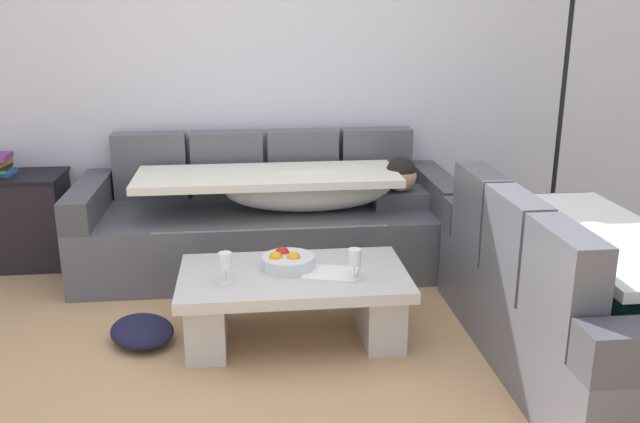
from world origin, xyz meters
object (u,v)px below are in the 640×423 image
(couch_along_wall, at_px, (274,220))
(side_cabinet, at_px, (13,220))
(wine_glass_near_left, at_px, (225,262))
(floor_lamp, at_px, (558,101))
(open_magazine, at_px, (330,273))
(fruit_bowl, at_px, (287,261))
(couch_near_window, at_px, (581,300))
(wine_glass_near_right, at_px, (355,258))
(crumpled_garment, at_px, (142,331))
(coffee_table, at_px, (294,297))

(couch_along_wall, distance_m, side_cabinet, 1.79)
(wine_glass_near_left, height_order, floor_lamp, floor_lamp)
(floor_lamp, bearing_deg, open_magazine, -147.51)
(fruit_bowl, xyz_separation_m, side_cabinet, (-1.80, 1.24, -0.10))
(couch_near_window, relative_size, floor_lamp, 0.96)
(fruit_bowl, distance_m, open_magazine, 0.24)
(fruit_bowl, distance_m, wine_glass_near_right, 0.39)
(wine_glass_near_right, xyz_separation_m, crumpled_garment, (-1.11, 0.18, -0.44))
(open_magazine, height_order, crumpled_garment, open_magazine)
(crumpled_garment, bearing_deg, couch_along_wall, 53.59)
(fruit_bowl, xyz_separation_m, wine_glass_near_right, (0.33, -0.19, 0.08))
(coffee_table, xyz_separation_m, side_cabinet, (-1.82, 1.30, 0.08))
(wine_glass_near_left, distance_m, side_cabinet, 2.05)
(couch_along_wall, bearing_deg, couch_near_window, -45.97)
(couch_along_wall, xyz_separation_m, open_magazine, (0.24, -1.12, 0.06))
(couch_along_wall, bearing_deg, side_cabinet, 172.80)
(fruit_bowl, height_order, side_cabinet, side_cabinet)
(side_cabinet, relative_size, floor_lamp, 0.37)
(wine_glass_near_right, bearing_deg, open_magazine, 141.67)
(crumpled_garment, bearing_deg, wine_glass_near_left, -18.92)
(couch_near_window, distance_m, fruit_bowl, 1.50)
(floor_lamp, bearing_deg, fruit_bowl, -153.09)
(couch_near_window, relative_size, open_magazine, 6.67)
(coffee_table, relative_size, wine_glass_near_left, 7.23)
(fruit_bowl, bearing_deg, coffee_table, -66.61)
(fruit_bowl, relative_size, side_cabinet, 0.39)
(coffee_table, relative_size, open_magazine, 4.29)
(fruit_bowl, height_order, open_magazine, fruit_bowl)
(coffee_table, height_order, open_magazine, open_magazine)
(wine_glass_near_right, height_order, side_cabinet, side_cabinet)
(couch_along_wall, relative_size, wine_glass_near_left, 15.07)
(coffee_table, relative_size, floor_lamp, 0.62)
(open_magazine, distance_m, crumpled_garment, 1.06)
(open_magazine, bearing_deg, floor_lamp, 48.04)
(floor_lamp, bearing_deg, side_cabinet, 175.49)
(couch_near_window, relative_size, side_cabinet, 2.59)
(fruit_bowl, bearing_deg, crumpled_garment, -178.93)
(side_cabinet, height_order, floor_lamp, floor_lamp)
(fruit_bowl, bearing_deg, side_cabinet, 145.38)
(coffee_table, bearing_deg, couch_near_window, -16.46)
(fruit_bowl, distance_m, wine_glass_near_left, 0.37)
(open_magazine, height_order, floor_lamp, floor_lamp)
(couch_near_window, relative_size, coffee_table, 1.56)
(coffee_table, distance_m, floor_lamp, 2.28)
(couch_near_window, xyz_separation_m, wine_glass_near_right, (-1.09, 0.28, 0.16))
(side_cabinet, bearing_deg, crumpled_garment, -51.09)
(crumpled_garment, bearing_deg, fruit_bowl, 1.07)
(coffee_table, xyz_separation_m, fruit_bowl, (-0.03, 0.06, 0.18))
(wine_glass_near_left, bearing_deg, coffee_table, 17.64)
(crumpled_garment, bearing_deg, floor_lamp, 19.97)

